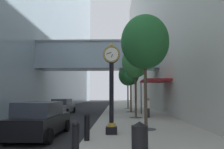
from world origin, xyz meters
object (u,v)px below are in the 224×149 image
at_px(bollard_nearest, 76,138).
at_px(street_tree_far, 128,75).
at_px(bollard_second, 87,126).
at_px(street_tree_mid_near, 135,62).
at_px(trash_bin, 140,138).
at_px(street_clock, 111,83).
at_px(street_tree_mid_far, 131,76).
at_px(pedestrian_walking, 148,107).
at_px(car_grey_mid, 62,106).
at_px(street_tree_near, 145,42).
at_px(car_black_near, 40,120).

distance_m(bollard_nearest, street_tree_far, 24.37).
distance_m(bollard_nearest, bollard_second, 2.53).
bearing_deg(street_tree_far, street_tree_mid_near, -90.00).
bearing_deg(bollard_second, trash_bin, -47.80).
height_order(street_clock, street_tree_mid_far, street_tree_mid_far).
height_order(street_tree_mid_far, pedestrian_walking, street_tree_mid_far).
bearing_deg(street_tree_far, street_clock, -95.41).
xyz_separation_m(street_tree_mid_near, pedestrian_walking, (1.06, 0.22, -3.80)).
height_order(bollard_nearest, pedestrian_walking, pedestrian_walking).
xyz_separation_m(bollard_second, trash_bin, (1.97, -2.17, -0.05)).
xyz_separation_m(street_tree_far, pedestrian_walking, (1.06, -12.02, -3.85)).
relative_size(bollard_nearest, street_tree_far, 0.18).
relative_size(street_clock, pedestrian_walking, 2.75).
height_order(street_tree_far, car_grey_mid, street_tree_far).
xyz_separation_m(street_tree_near, car_black_near, (-5.34, -1.59, -4.21)).
relative_size(street_clock, car_black_near, 0.97).
height_order(street_tree_near, street_tree_mid_far, street_tree_near).
bearing_deg(car_black_near, street_tree_far, 75.00).
bearing_deg(street_tree_mid_far, bollard_second, -100.68).
xyz_separation_m(street_clock, car_grey_mid, (-5.61, 12.72, -1.81)).
relative_size(street_tree_mid_far, car_grey_mid, 1.09).
bearing_deg(bollard_second, car_grey_mid, 107.97).
distance_m(trash_bin, car_grey_mid, 17.68).
relative_size(street_tree_mid_near, car_grey_mid, 1.27).
bearing_deg(bollard_second, car_black_near, 150.98).
bearing_deg(street_tree_mid_near, car_grey_mid, 145.42).
bearing_deg(street_clock, bollard_second, -123.12).
distance_m(street_clock, car_black_near, 3.90).
bearing_deg(pedestrian_walking, street_tree_mid_near, -168.51).
bearing_deg(street_tree_near, bollard_nearest, -117.55).
xyz_separation_m(bollard_second, car_grey_mid, (-4.62, 14.24, 0.06)).
relative_size(street_clock, street_tree_mid_near, 0.74).
relative_size(street_tree_far, pedestrian_walking, 3.85).
height_order(street_tree_mid_near, trash_bin, street_tree_mid_near).
bearing_deg(street_clock, car_grey_mid, 113.80).
bearing_deg(car_black_near, street_tree_mid_near, 55.27).
bearing_deg(car_grey_mid, street_tree_near, -56.42).
height_order(bollard_nearest, bollard_second, same).
relative_size(bollard_nearest, car_black_near, 0.24).
distance_m(street_tree_mid_near, street_tree_mid_far, 6.15).
distance_m(bollard_second, street_tree_near, 5.96).
distance_m(street_clock, street_tree_mid_far, 13.90).
xyz_separation_m(street_tree_mid_near, trash_bin, (-0.90, -11.25, -4.12)).
bearing_deg(street_tree_far, bollard_nearest, -96.85).
distance_m(street_tree_mid_far, trash_bin, 17.74).
relative_size(trash_bin, pedestrian_walking, 0.65).
xyz_separation_m(street_tree_mid_near, street_tree_far, (-0.00, 12.24, 0.05)).
distance_m(bollard_nearest, trash_bin, 2.00).
bearing_deg(street_clock, street_tree_mid_near, 76.06).
height_order(bollard_nearest, trash_bin, bollard_nearest).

